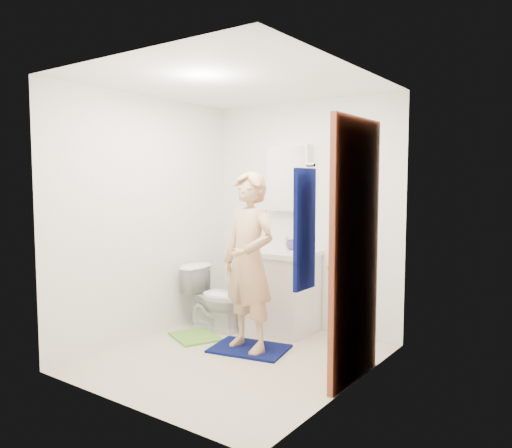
{
  "coord_description": "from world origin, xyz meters",
  "views": [
    {
      "loc": [
        2.67,
        -3.4,
        1.56
      ],
      "look_at": [
        0.05,
        0.25,
        1.18
      ],
      "focal_mm": 35.0,
      "sensor_mm": 36.0,
      "label": 1
    }
  ],
  "objects_px": {
    "medicine_cabinet": "(289,178)",
    "toothbrush_cup": "(292,245)",
    "towel": "(305,229)",
    "man": "(249,262)",
    "toilet": "(215,298)",
    "vanity_cabinet": "(277,293)",
    "soap_dispenser": "(255,240)"
  },
  "relations": [
    {
      "from": "towel",
      "to": "man",
      "type": "height_order",
      "value": "same"
    },
    {
      "from": "toilet",
      "to": "man",
      "type": "distance_m",
      "value": 0.93
    },
    {
      "from": "toothbrush_cup",
      "to": "soap_dispenser",
      "type": "bearing_deg",
      "value": -160.17
    },
    {
      "from": "toilet",
      "to": "soap_dispenser",
      "type": "relative_size",
      "value": 3.84
    },
    {
      "from": "medicine_cabinet",
      "to": "man",
      "type": "distance_m",
      "value": 1.22
    },
    {
      "from": "medicine_cabinet",
      "to": "towel",
      "type": "distance_m",
      "value": 2.11
    },
    {
      "from": "medicine_cabinet",
      "to": "toothbrush_cup",
      "type": "distance_m",
      "value": 0.72
    },
    {
      "from": "medicine_cabinet",
      "to": "soap_dispenser",
      "type": "distance_m",
      "value": 0.76
    },
    {
      "from": "medicine_cabinet",
      "to": "toothbrush_cup",
      "type": "height_order",
      "value": "medicine_cabinet"
    },
    {
      "from": "toilet",
      "to": "toothbrush_cup",
      "type": "relative_size",
      "value": 5.14
    },
    {
      "from": "towel",
      "to": "soap_dispenser",
      "type": "distance_m",
      "value": 2.07
    },
    {
      "from": "towel",
      "to": "medicine_cabinet",
      "type": "bearing_deg",
      "value": 124.61
    },
    {
      "from": "vanity_cabinet",
      "to": "medicine_cabinet",
      "type": "relative_size",
      "value": 1.14
    },
    {
      "from": "toilet",
      "to": "soap_dispenser",
      "type": "bearing_deg",
      "value": -46.47
    },
    {
      "from": "towel",
      "to": "soap_dispenser",
      "type": "relative_size",
      "value": 4.53
    },
    {
      "from": "towel",
      "to": "soap_dispenser",
      "type": "bearing_deg",
      "value": 135.03
    },
    {
      "from": "vanity_cabinet",
      "to": "medicine_cabinet",
      "type": "distance_m",
      "value": 1.22
    },
    {
      "from": "medicine_cabinet",
      "to": "toilet",
      "type": "distance_m",
      "value": 1.49
    },
    {
      "from": "vanity_cabinet",
      "to": "toothbrush_cup",
      "type": "height_order",
      "value": "toothbrush_cup"
    },
    {
      "from": "towel",
      "to": "vanity_cabinet",
      "type": "bearing_deg",
      "value": 128.47
    },
    {
      "from": "towel",
      "to": "man",
      "type": "xyz_separation_m",
      "value": [
        -1.03,
        0.78,
        -0.41
      ]
    },
    {
      "from": "vanity_cabinet",
      "to": "toothbrush_cup",
      "type": "xyz_separation_m",
      "value": [
        0.12,
        0.1,
        0.5
      ]
    },
    {
      "from": "man",
      "to": "toilet",
      "type": "bearing_deg",
      "value": 163.86
    },
    {
      "from": "towel",
      "to": "soap_dispenser",
      "type": "height_order",
      "value": "towel"
    },
    {
      "from": "vanity_cabinet",
      "to": "toilet",
      "type": "height_order",
      "value": "vanity_cabinet"
    },
    {
      "from": "vanity_cabinet",
      "to": "toothbrush_cup",
      "type": "relative_size",
      "value": 6.07
    },
    {
      "from": "medicine_cabinet",
      "to": "towel",
      "type": "xyz_separation_m",
      "value": [
        1.18,
        -1.71,
        -0.35
      ]
    },
    {
      "from": "medicine_cabinet",
      "to": "toothbrush_cup",
      "type": "relative_size",
      "value": 5.31
    },
    {
      "from": "towel",
      "to": "toilet",
      "type": "bearing_deg",
      "value": 146.86
    },
    {
      "from": "medicine_cabinet",
      "to": "man",
      "type": "height_order",
      "value": "medicine_cabinet"
    },
    {
      "from": "toilet",
      "to": "soap_dispenser",
      "type": "height_order",
      "value": "soap_dispenser"
    },
    {
      "from": "soap_dispenser",
      "to": "toothbrush_cup",
      "type": "height_order",
      "value": "soap_dispenser"
    }
  ]
}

